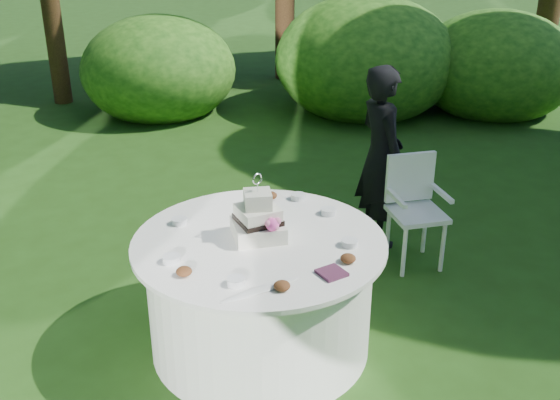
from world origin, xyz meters
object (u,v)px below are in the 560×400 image
object	(u,v)px
guest	(381,157)
chair	(414,201)
napkins	(332,273)
table	(260,293)
cake	(258,220)

from	to	relation	value
guest	chair	distance (m)	0.48
napkins	guest	distance (m)	1.96
guest	table	world-z (taller)	guest
cake	guest	bearing A→B (deg)	24.09
guest	table	xyz separation A→B (m)	(-1.59, -0.74, -0.37)
cake	table	bearing A→B (deg)	-115.43
cake	chair	distance (m)	1.65
napkins	table	xyz separation A→B (m)	(-0.13, 0.57, -0.39)
guest	cake	size ratio (longest dim) A/B	3.59
table	chair	bearing A→B (deg)	11.48
chair	guest	bearing A→B (deg)	90.62
napkins	table	world-z (taller)	napkins
napkins	cake	xyz separation A→B (m)	(-0.11, 0.60, 0.10)
guest	cake	xyz separation A→B (m)	(-1.58, -0.71, 0.13)
napkins	cake	distance (m)	0.62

